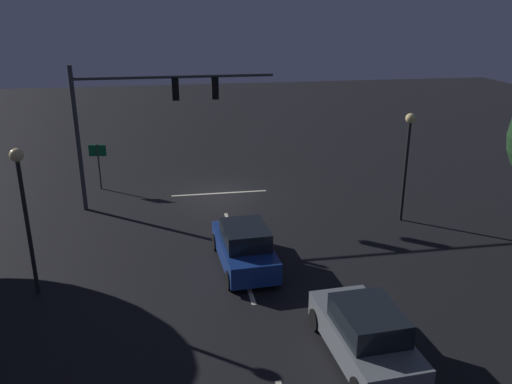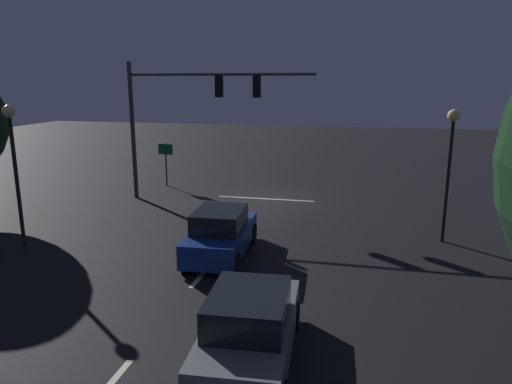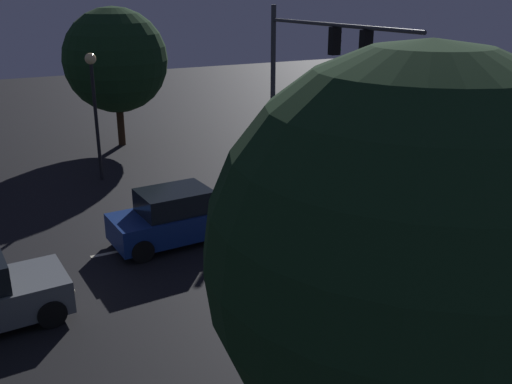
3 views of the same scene
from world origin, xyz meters
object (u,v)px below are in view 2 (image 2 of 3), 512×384
at_px(car_distant, 250,329).
at_px(route_sign, 166,155).
at_px(car_approaching, 221,234).
at_px(traffic_signal_assembly, 188,104).
at_px(street_lamp_left_kerb, 450,150).
at_px(street_lamp_right_kerb, 13,150).

relative_size(car_distant, route_sign, 1.79).
bearing_deg(car_distant, car_approaching, -67.77).
height_order(traffic_signal_assembly, route_sign, traffic_signal_assembly).
height_order(traffic_signal_assembly, car_distant, traffic_signal_assembly).
xyz_separation_m(traffic_signal_assembly, street_lamp_left_kerb, (-11.53, 3.84, -1.37)).
distance_m(car_distant, street_lamp_left_kerb, 11.06).
distance_m(car_approaching, route_sign, 11.92).
relative_size(car_distant, street_lamp_left_kerb, 0.89).
distance_m(traffic_signal_assembly, street_lamp_left_kerb, 12.23).
xyz_separation_m(traffic_signal_assembly, street_lamp_right_kerb, (3.59, 7.83, -1.27)).
height_order(car_distant, route_sign, route_sign).
distance_m(car_distant, street_lamp_right_kerb, 11.52).
height_order(car_distant, street_lamp_left_kerb, street_lamp_left_kerb).
bearing_deg(car_distant, traffic_signal_assembly, -64.67).
bearing_deg(car_distant, street_lamp_right_kerb, -28.46).
xyz_separation_m(traffic_signal_assembly, car_distant, (-6.23, 13.16, -4.07)).
relative_size(traffic_signal_assembly, route_sign, 3.74).
bearing_deg(route_sign, street_lamp_right_kerb, 84.54).
bearing_deg(traffic_signal_assembly, car_distant, 115.33).
xyz_separation_m(car_approaching, street_lamp_right_kerb, (7.34, 0.74, 2.80)).
bearing_deg(traffic_signal_assembly, street_lamp_right_kerb, 65.35).
height_order(car_approaching, street_lamp_left_kerb, street_lamp_left_kerb).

